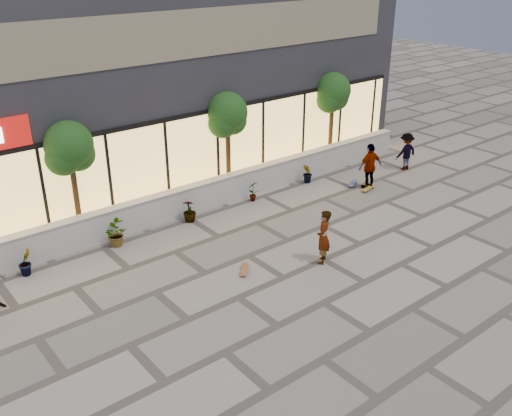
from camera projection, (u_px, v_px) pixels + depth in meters
ground at (324, 303)px, 15.27m from camera, size 80.00×80.00×0.00m
planter_wall at (183, 202)px, 20.01m from camera, size 22.00×0.42×1.04m
retail_building at (103, 70)px, 22.33m from camera, size 24.00×9.17×8.50m
shrub_b at (25, 262)px, 16.43m from camera, size 0.57×0.57×0.81m
shrub_c at (115, 234)px, 18.02m from camera, size 0.68×0.77×0.81m
shrub_d at (189, 211)px, 19.61m from camera, size 0.64×0.64×0.81m
shrub_e at (253, 191)px, 21.20m from camera, size 0.46×0.35×0.81m
shrub_f at (308, 174)px, 22.79m from camera, size 0.55×0.57×0.81m
tree_midwest at (70, 150)px, 17.48m from camera, size 1.60×1.50×3.92m
tree_mideast at (227, 117)px, 20.89m from camera, size 1.60×1.50×3.92m
tree_east at (333, 95)px, 24.01m from camera, size 1.60×1.50×3.92m
skater_center at (323, 237)px, 16.89m from camera, size 0.74×0.70×1.70m
skater_right_near at (370, 166)px, 22.09m from camera, size 1.12×0.59×1.83m
skater_right_far at (406, 152)px, 24.04m from camera, size 1.09×0.71×1.59m
skateboard_center at (244, 270)px, 16.69m from camera, size 0.63×0.67×0.09m
skateboard_right_near at (368, 188)px, 22.25m from camera, size 0.82×0.37×0.10m
skateboard_right_far at (353, 183)px, 22.74m from camera, size 0.82×0.56×0.10m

